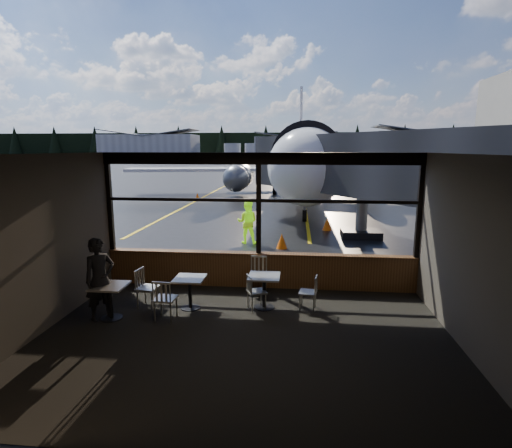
% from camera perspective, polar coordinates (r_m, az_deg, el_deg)
% --- Properties ---
extents(ground_plane, '(520.00, 520.00, 0.00)m').
position_cam_1_polar(ground_plane, '(130.04, 5.48, 9.12)').
color(ground_plane, black).
rests_on(ground_plane, ground).
extents(carpet_floor, '(8.00, 6.00, 0.01)m').
position_cam_1_polar(carpet_floor, '(7.91, -1.78, -16.22)').
color(carpet_floor, black).
rests_on(carpet_floor, ground).
extents(ceiling, '(8.00, 6.00, 0.04)m').
position_cam_1_polar(ceiling, '(7.05, -1.95, 9.96)').
color(ceiling, '#38332D').
rests_on(ceiling, ground).
extents(wall_left, '(0.04, 6.00, 3.50)m').
position_cam_1_polar(wall_left, '(8.76, -28.80, -2.78)').
color(wall_left, '#474038').
rests_on(wall_left, ground).
extents(wall_right, '(0.04, 6.00, 3.50)m').
position_cam_1_polar(wall_right, '(7.84, 28.59, -4.21)').
color(wall_right, '#474038').
rests_on(wall_right, ground).
extents(wall_back, '(8.00, 0.04, 3.50)m').
position_cam_1_polar(wall_back, '(4.50, -7.11, -13.59)').
color(wall_back, '#474038').
rests_on(wall_back, ground).
extents(window_sill, '(8.00, 0.28, 0.90)m').
position_cam_1_polar(window_sill, '(10.51, 0.38, -6.67)').
color(window_sill, '#513018').
rests_on(window_sill, ground).
extents(window_header, '(8.00, 0.18, 0.30)m').
position_cam_1_polar(window_header, '(10.04, 0.40, 9.34)').
color(window_header, black).
rests_on(window_header, ground).
extents(mullion_left, '(0.12, 0.12, 2.60)m').
position_cam_1_polar(mullion_left, '(11.21, -20.17, 2.93)').
color(mullion_left, black).
rests_on(mullion_left, ground).
extents(mullion_centre, '(0.12, 0.12, 2.60)m').
position_cam_1_polar(mullion_centre, '(10.13, 0.39, 2.82)').
color(mullion_centre, black).
rests_on(mullion_centre, ground).
extents(mullion_right, '(0.12, 0.12, 2.60)m').
position_cam_1_polar(mullion_right, '(10.52, 22.35, 2.31)').
color(mullion_right, black).
rests_on(mullion_right, ground).
extents(window_transom, '(8.00, 0.10, 0.08)m').
position_cam_1_polar(window_transom, '(10.12, 0.39, 3.38)').
color(window_transom, black).
rests_on(window_transom, ground).
extents(airliner, '(27.86, 33.38, 10.16)m').
position_cam_1_polar(airliner, '(30.99, 6.70, 13.43)').
color(airliner, white).
rests_on(airliner, ground_plane).
extents(jet_bridge, '(9.44, 11.54, 5.04)m').
position_cam_1_polar(jet_bridge, '(15.75, 15.60, 6.43)').
color(jet_bridge, '#272729').
rests_on(jet_bridge, ground_plane).
extents(cafe_table_near, '(0.70, 0.70, 0.77)m').
position_cam_1_polar(cafe_table_near, '(9.20, 1.17, -9.67)').
color(cafe_table_near, '#9E9A91').
rests_on(cafe_table_near, carpet_floor).
extents(cafe_table_mid, '(0.67, 0.67, 0.74)m').
position_cam_1_polar(cafe_table_mid, '(9.30, -9.40, -9.72)').
color(cafe_table_mid, '#A9A59C').
rests_on(cafe_table_mid, carpet_floor).
extents(cafe_table_left, '(0.69, 0.69, 0.76)m').
position_cam_1_polar(cafe_table_left, '(9.19, -20.05, -10.43)').
color(cafe_table_left, gray).
rests_on(cafe_table_left, carpet_floor).
extents(chair_near_e, '(0.50, 0.50, 0.80)m').
position_cam_1_polar(chair_near_e, '(9.19, 7.43, -9.71)').
color(chair_near_e, '#A9A499').
rests_on(chair_near_e, carpet_floor).
extents(chair_near_w, '(0.59, 0.59, 0.82)m').
position_cam_1_polar(chair_near_w, '(9.12, 0.09, -9.69)').
color(chair_near_w, '#ABA79A').
rests_on(chair_near_w, carpet_floor).
extents(chair_near_n, '(0.53, 0.53, 0.93)m').
position_cam_1_polar(chair_near_n, '(10.07, 0.25, -7.37)').
color(chair_near_n, '#B6B1A5').
rests_on(chair_near_n, carpet_floor).
extents(chair_mid_s, '(0.53, 0.53, 0.91)m').
position_cam_1_polar(chair_mid_s, '(8.81, -12.81, -10.41)').
color(chair_mid_s, '#ACA89B').
rests_on(chair_mid_s, carpet_floor).
extents(chair_mid_w, '(0.56, 0.56, 0.91)m').
position_cam_1_polar(chair_mid_w, '(9.54, -15.18, -8.86)').
color(chair_mid_w, '#B9B3A7').
rests_on(chair_mid_w, carpet_floor).
extents(passenger, '(0.74, 0.77, 1.77)m').
position_cam_1_polar(passenger, '(9.10, -21.40, -7.35)').
color(passenger, black).
rests_on(passenger, carpet_floor).
extents(ground_crew, '(0.82, 0.65, 1.64)m').
position_cam_1_polar(ground_crew, '(15.29, -1.24, 0.29)').
color(ground_crew, '#BFF219').
rests_on(ground_crew, ground_plane).
extents(cone_nose, '(0.41, 0.41, 0.56)m').
position_cam_1_polar(cone_nose, '(18.06, 10.11, 0.00)').
color(cone_nose, '#E24E07').
rests_on(cone_nose, ground_plane).
extents(cone_wing, '(0.31, 0.31, 0.43)m').
position_cam_1_polar(cone_wing, '(29.28, -8.37, 4.00)').
color(cone_wing, '#DC4906').
rests_on(cone_wing, ground_plane).
extents(hangar_left, '(45.00, 18.00, 11.00)m').
position_cam_1_polar(hangar_left, '(202.81, -14.93, 10.93)').
color(hangar_left, silver).
rests_on(hangar_left, ground_plane).
extents(hangar_mid, '(38.00, 15.00, 10.00)m').
position_cam_1_polar(hangar_mid, '(194.99, 5.66, 11.11)').
color(hangar_mid, silver).
rests_on(hangar_mid, ground_plane).
extents(hangar_right, '(50.00, 20.00, 12.00)m').
position_cam_1_polar(hangar_right, '(197.06, 23.69, 10.56)').
color(hangar_right, silver).
rests_on(hangar_right, ground_plane).
extents(fuel_tank_a, '(8.00, 8.00, 6.00)m').
position_cam_1_polar(fuel_tank_a, '(194.47, -3.39, 10.56)').
color(fuel_tank_a, silver).
rests_on(fuel_tank_a, ground_plane).
extents(fuel_tank_b, '(8.00, 8.00, 6.00)m').
position_cam_1_polar(fuel_tank_b, '(193.13, -0.41, 10.57)').
color(fuel_tank_b, silver).
rests_on(fuel_tank_b, ground_plane).
extents(fuel_tank_c, '(8.00, 8.00, 6.00)m').
position_cam_1_polar(fuel_tank_c, '(192.30, 2.61, 10.56)').
color(fuel_tank_c, silver).
rests_on(fuel_tank_c, ground_plane).
extents(treeline, '(360.00, 3.00, 12.00)m').
position_cam_1_polar(treeline, '(220.00, 5.69, 11.33)').
color(treeline, black).
rests_on(treeline, ground_plane).
extents(cone_extra, '(0.40, 0.40, 0.55)m').
position_cam_1_polar(cone_extra, '(14.58, 3.70, -2.44)').
color(cone_extra, '#FC5007').
rests_on(cone_extra, ground_plane).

